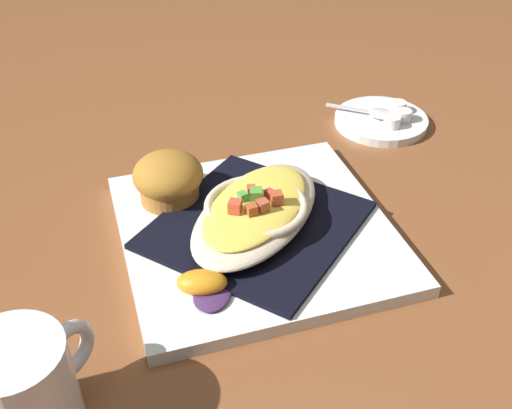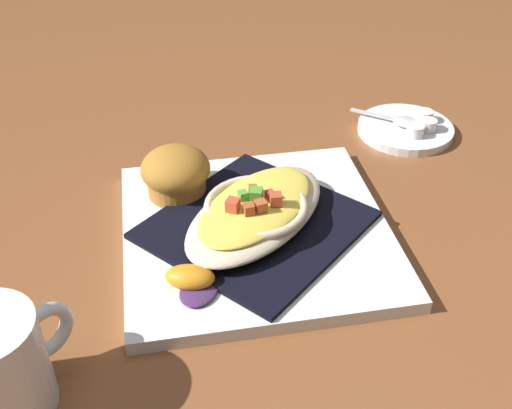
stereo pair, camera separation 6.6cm
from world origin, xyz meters
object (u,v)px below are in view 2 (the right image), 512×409
(gratin_dish, at_px, (256,210))
(creamer_cup_1, at_px, (428,125))
(creamer_saucer, at_px, (405,129))
(spoon, at_px, (403,121))
(square_plate, at_px, (256,232))
(creamer_cup_2, at_px, (424,116))
(muffin, at_px, (176,173))
(orange_garnish, at_px, (192,280))
(creamer_cup_0, at_px, (415,131))

(gratin_dish, distance_m, creamer_cup_1, 0.32)
(creamer_saucer, bearing_deg, spoon, -42.49)
(square_plate, bearing_deg, spoon, -146.50)
(gratin_dish, height_order, creamer_cup_2, gratin_dish)
(creamer_cup_1, bearing_deg, spoon, -42.49)
(creamer_cup_1, bearing_deg, creamer_cup_2, -106.71)
(muffin, xyz_separation_m, creamer_cup_1, (-0.36, -0.06, -0.02))
(muffin, bearing_deg, creamer_saucer, -166.07)
(creamer_saucer, relative_size, spoon, 1.53)
(spoon, height_order, creamer_cup_2, creamer_cup_2)
(creamer_saucer, xyz_separation_m, creamer_cup_2, (-0.03, -0.00, 0.01))
(creamer_cup_2, bearing_deg, orange_garnish, 33.47)
(square_plate, relative_size, creamer_cup_2, 12.01)
(gratin_dish, distance_m, muffin, 0.11)
(gratin_dish, xyz_separation_m, creamer_cup_1, (-0.29, -0.15, -0.02))
(orange_garnish, distance_m, creamer_saucer, 0.43)
(spoon, height_order, creamer_cup_0, creamer_cup_0)
(orange_garnish, height_order, creamer_cup_2, orange_garnish)
(square_plate, distance_m, muffin, 0.12)
(gratin_dish, xyz_separation_m, creamer_cup_2, (-0.29, -0.17, -0.02))
(spoon, bearing_deg, creamer_saucer, 137.51)
(orange_garnish, height_order, creamer_cup_1, orange_garnish)
(creamer_cup_0, bearing_deg, muffin, 9.11)
(gratin_dish, bearing_deg, muffin, -49.85)
(gratin_dish, bearing_deg, square_plate, -116.18)
(square_plate, relative_size, creamer_cup_0, 12.01)
(square_plate, bearing_deg, creamer_saucer, -147.28)
(gratin_dish, height_order, muffin, muffin)
(gratin_dish, distance_m, orange_garnish, 0.11)
(creamer_cup_2, bearing_deg, square_plate, 30.70)
(orange_garnish, bearing_deg, creamer_saucer, -144.87)
(gratin_dish, height_order, creamer_saucer, gratin_dish)
(creamer_cup_1, bearing_deg, gratin_dish, 27.58)
(orange_garnish, xyz_separation_m, spoon, (-0.34, -0.25, -0.01))
(gratin_dish, xyz_separation_m, orange_garnish, (0.08, 0.08, -0.01))
(creamer_saucer, distance_m, creamer_cup_0, 0.03)
(creamer_cup_2, bearing_deg, gratin_dish, 30.71)
(creamer_saucer, relative_size, creamer_cup_0, 5.53)
(square_plate, distance_m, spoon, 0.31)
(square_plate, height_order, creamer_saucer, square_plate)
(spoon, distance_m, creamer_cup_1, 0.03)
(gratin_dish, bearing_deg, orange_garnish, 41.80)
(square_plate, xyz_separation_m, creamer_cup_0, (-0.26, -0.14, 0.01))
(gratin_dish, relative_size, creamer_cup_0, 9.39)
(creamer_saucer, height_order, creamer_cup_2, creamer_cup_2)
(muffin, height_order, creamer_cup_2, muffin)
(gratin_dish, relative_size, creamer_saucer, 1.70)
(orange_garnish, bearing_deg, creamer_cup_2, -146.53)
(square_plate, relative_size, creamer_saucer, 2.17)
(orange_garnish, distance_m, creamer_cup_2, 0.45)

